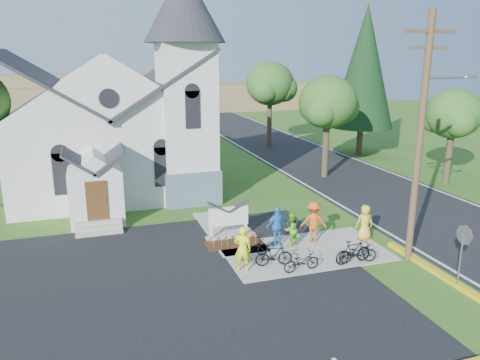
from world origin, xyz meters
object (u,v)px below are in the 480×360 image
object	(u,v)px
bike_3	(353,252)
cyclist_4	(365,222)
stop_sign	(463,243)
bike_0	(252,249)
utility_pole	(422,132)
cyclist_3	(313,221)
cyclist_1	(291,229)
cyclist_2	(277,226)
church_sign	(228,217)
bike_2	(301,261)
bike_1	(274,255)
bike_4	(358,253)
cyclist_0	(243,249)

from	to	relation	value
bike_3	cyclist_4	size ratio (longest dim) A/B	1.01
stop_sign	bike_0	xyz separation A→B (m)	(-6.37, 4.78, -1.32)
utility_pole	cyclist_3	distance (m)	6.10
cyclist_1	cyclist_2	distance (m)	0.63
church_sign	bike_2	xyz separation A→B (m)	(1.70, -4.40, -0.57)
church_sign	cyclist_3	distance (m)	3.94
bike_1	bike_4	distance (m)	3.49
bike_1	bike_3	size ratio (longest dim) A/B	0.92
utility_pole	cyclist_3	bearing A→B (deg)	135.93
church_sign	cyclist_1	bearing A→B (deg)	-39.07
cyclist_0	cyclist_1	bearing A→B (deg)	-126.09
bike_1	bike_3	xyz separation A→B (m)	(3.19, -0.78, 0.04)
cyclist_3	church_sign	bearing A→B (deg)	-9.16
stop_sign	utility_pole	bearing A→B (deg)	91.49
bike_1	bike_2	xyz separation A→B (m)	(0.87, -0.78, -0.05)
bike_4	utility_pole	bearing A→B (deg)	-90.34
bike_0	cyclist_4	bearing A→B (deg)	-102.22
bike_3	cyclist_3	bearing A→B (deg)	5.82
bike_2	bike_3	bearing A→B (deg)	-94.86
cyclist_1	bike_2	xyz separation A→B (m)	(-0.65, -2.49, -0.36)
bike_1	cyclist_2	bearing A→B (deg)	-16.49
bike_0	cyclist_1	distance (m)	2.23
church_sign	cyclist_0	bearing A→B (deg)	-97.83
cyclist_0	bike_4	world-z (taller)	cyclist_0
bike_0	bike_4	distance (m)	4.35
bike_1	cyclist_1	bearing A→B (deg)	-31.86
utility_pole	stop_sign	bearing A→B (deg)	-88.51
cyclist_0	bike_4	xyz separation A→B (m)	(4.74, -0.76, -0.50)
cyclist_3	bike_3	xyz separation A→B (m)	(0.50, -2.64, -0.45)
cyclist_0	cyclist_4	xyz separation A→B (m)	(6.40, 1.38, -0.10)
bike_0	bike_3	bearing A→B (deg)	-131.23
bike_0	cyclist_4	distance (m)	5.66
stop_sign	cyclist_3	world-z (taller)	stop_sign
stop_sign	cyclist_0	xyz separation A→B (m)	(-7.13, 3.76, -0.80)
bike_0	cyclist_3	bearing A→B (deg)	-90.97
stop_sign	bike_3	xyz separation A→B (m)	(-2.62, 3.00, -1.23)
cyclist_4	bike_4	world-z (taller)	cyclist_4
church_sign	cyclist_4	world-z (taller)	cyclist_4
cyclist_4	bike_4	distance (m)	2.74
cyclist_0	bike_0	world-z (taller)	cyclist_0
utility_pole	bike_1	bearing A→B (deg)	169.37
utility_pole	bike_0	size ratio (longest dim) A/B	6.41
bike_2	stop_sign	bearing A→B (deg)	-126.14
cyclist_3	bike_3	distance (m)	2.73
utility_pole	bike_3	world-z (taller)	utility_pole
cyclist_0	cyclist_4	distance (m)	6.55
bike_4	bike_1	bearing A→B (deg)	84.16
church_sign	cyclist_4	distance (m)	6.32
stop_sign	bike_4	xyz separation A→B (m)	(-2.40, 3.00, -1.30)
bike_1	cyclist_3	distance (m)	3.31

